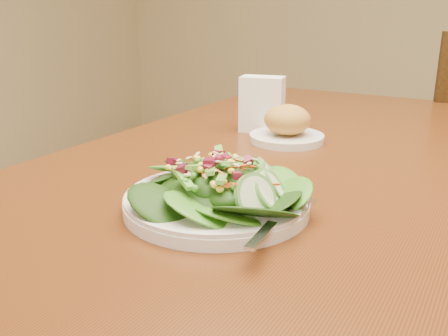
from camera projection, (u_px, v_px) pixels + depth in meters
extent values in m
cube|color=#4F290F|center=(325.00, 168.00, 0.91)|extent=(0.90, 1.40, 0.04)
cylinder|color=#3A230B|center=(273.00, 203.00, 1.74)|extent=(0.07, 0.07, 0.71)
cylinder|color=#3A230B|center=(401.00, 219.00, 1.95)|extent=(0.04, 0.04, 0.43)
cylinder|color=#3A230B|center=(418.00, 266.00, 1.60)|extent=(0.04, 0.04, 0.43)
cylinder|color=silver|center=(217.00, 204.00, 0.67)|extent=(0.25, 0.25, 0.02)
ellipsoid|color=black|center=(216.00, 185.00, 0.66)|extent=(0.17, 0.17, 0.04)
cube|color=silver|center=(280.00, 220.00, 0.59)|extent=(0.05, 0.18, 0.01)
cylinder|color=silver|center=(287.00, 138.00, 1.01)|extent=(0.15, 0.15, 0.01)
ellipsoid|color=gold|center=(287.00, 120.00, 0.99)|extent=(0.09, 0.09, 0.06)
cube|color=white|center=(262.00, 104.00, 1.07)|extent=(0.10, 0.07, 0.12)
cube|color=white|center=(262.00, 100.00, 1.07)|extent=(0.08, 0.06, 0.10)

